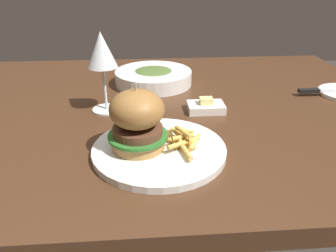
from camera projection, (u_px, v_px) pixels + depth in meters
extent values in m
cube|color=#472B19|center=(145.00, 112.00, 0.88)|extent=(1.40, 0.94, 0.04)
cylinder|color=#472B19|center=(290.00, 146.00, 1.45)|extent=(0.06, 0.06, 0.70)
cylinder|color=white|center=(159.00, 150.00, 0.65)|extent=(0.26, 0.26, 0.01)
cylinder|color=#B78447|center=(138.00, 142.00, 0.64)|extent=(0.10, 0.10, 0.02)
cylinder|color=#2D7028|center=(138.00, 136.00, 0.63)|extent=(0.12, 0.12, 0.01)
cylinder|color=brown|center=(138.00, 130.00, 0.63)|extent=(0.10, 0.10, 0.02)
ellipsoid|color=#9C6A35|center=(137.00, 109.00, 0.61)|extent=(0.10, 0.10, 0.07)
cylinder|color=#CCB78C|center=(136.00, 97.00, 0.60)|extent=(0.00, 0.00, 0.05)
cylinder|color=gold|center=(172.00, 139.00, 0.66)|extent=(0.02, 0.07, 0.01)
cylinder|color=#E0B251|center=(175.00, 139.00, 0.66)|extent=(0.03, 0.06, 0.01)
cylinder|color=#E0B251|center=(181.00, 143.00, 0.64)|extent=(0.06, 0.04, 0.01)
cylinder|color=#EABC5B|center=(185.00, 150.00, 0.61)|extent=(0.02, 0.07, 0.01)
cylinder|color=#E0B251|center=(181.00, 136.00, 0.65)|extent=(0.04, 0.07, 0.01)
cylinder|color=#E0B251|center=(184.00, 143.00, 0.63)|extent=(0.07, 0.04, 0.01)
cylinder|color=#E0B251|center=(183.00, 137.00, 0.64)|extent=(0.05, 0.02, 0.01)
cylinder|color=#EABC5B|center=(194.00, 142.00, 0.63)|extent=(0.03, 0.06, 0.01)
cylinder|color=#EABC5B|center=(181.00, 136.00, 0.65)|extent=(0.02, 0.07, 0.01)
cylinder|color=#E0B251|center=(183.00, 132.00, 0.64)|extent=(0.03, 0.05, 0.01)
cylinder|color=#EABC5B|center=(182.00, 131.00, 0.67)|extent=(0.05, 0.03, 0.01)
cylinder|color=silver|center=(107.00, 109.00, 0.84)|extent=(0.07, 0.07, 0.00)
cylinder|color=silver|center=(105.00, 88.00, 0.81)|extent=(0.01, 0.01, 0.11)
cone|color=silver|center=(101.00, 49.00, 0.77)|extent=(0.07, 0.07, 0.08)
cube|color=black|center=(309.00, 91.00, 0.92)|extent=(0.06, 0.02, 0.01)
cube|color=white|center=(206.00, 107.00, 0.83)|extent=(0.09, 0.06, 0.02)
cube|color=#F4E58C|center=(206.00, 101.00, 0.82)|extent=(0.03, 0.03, 0.02)
cylinder|color=white|center=(153.00, 77.00, 1.01)|extent=(0.24, 0.24, 0.04)
ellipsoid|color=#4C662D|center=(153.00, 73.00, 1.00)|extent=(0.13, 0.13, 0.02)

